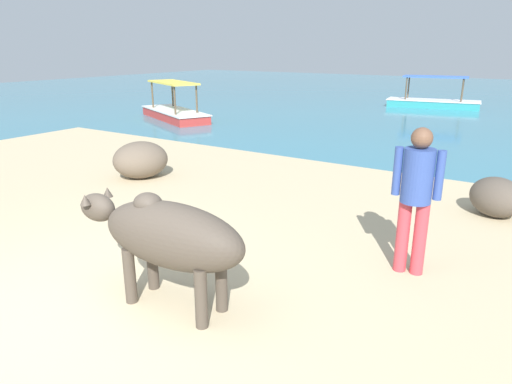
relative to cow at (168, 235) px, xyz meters
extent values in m
cube|color=#CCB78E|center=(-0.60, -0.86, -0.75)|extent=(18.00, 14.00, 0.04)
cube|color=teal|center=(-0.60, 21.14, -0.77)|extent=(60.00, 36.00, 0.03)
cylinder|color=#4C4238|center=(-0.36, -0.18, -0.45)|extent=(0.11, 0.11, 0.57)
cylinder|color=#4C4238|center=(-0.38, 0.14, -0.45)|extent=(0.11, 0.11, 0.57)
cylinder|color=#4C4238|center=(0.49, -0.13, -0.45)|extent=(0.11, 0.11, 0.57)
cylinder|color=#4C4238|center=(0.47, 0.18, -0.45)|extent=(0.11, 0.11, 0.57)
ellipsoid|color=#4C4238|center=(0.05, 0.00, 0.01)|extent=(1.58, 0.66, 0.62)
ellipsoid|color=#4C4238|center=(-0.90, -0.05, 0.11)|extent=(0.43, 0.27, 0.29)
cone|color=#4C4238|center=(-0.90, -0.19, 0.24)|extent=(0.11, 0.11, 0.10)
cone|color=#4C4238|center=(-0.91, 0.10, 0.24)|extent=(0.11, 0.11, 0.10)
ellipsoid|color=#4C4238|center=(-0.22, -0.01, 0.27)|extent=(0.30, 0.26, 0.21)
cylinder|color=#CC3D47|center=(1.66, 1.93, -0.32)|extent=(0.14, 0.14, 0.82)
cylinder|color=#CC3D47|center=(1.84, 1.95, -0.32)|extent=(0.14, 0.14, 0.82)
cylinder|color=#334C99|center=(1.75, 1.94, 0.38)|extent=(0.32, 0.32, 0.58)
cylinder|color=#334C99|center=(1.54, 1.91, 0.41)|extent=(0.09, 0.09, 0.52)
cylinder|color=#334C99|center=(1.95, 1.96, 0.41)|extent=(0.09, 0.09, 0.52)
sphere|color=brown|center=(1.75, 1.94, 0.78)|extent=(0.22, 0.22, 0.22)
ellipsoid|color=#6B5B4C|center=(-3.62, 3.08, -0.38)|extent=(1.26, 1.32, 0.70)
ellipsoid|color=brown|center=(2.34, 4.42, -0.44)|extent=(1.01, 0.97, 0.59)
cube|color=teal|center=(-1.46, 17.52, -0.61)|extent=(3.72, 1.58, 0.28)
cube|color=white|center=(-1.46, 17.52, -0.45)|extent=(3.80, 1.65, 0.04)
cylinder|color=brown|center=(-2.48, 16.99, 0.00)|extent=(0.06, 0.06, 0.95)
cylinder|color=brown|center=(-2.58, 17.75, 0.00)|extent=(0.06, 0.06, 0.95)
cylinder|color=brown|center=(-0.34, 17.29, 0.00)|extent=(0.06, 0.06, 0.95)
cylinder|color=brown|center=(-0.44, 18.05, 0.00)|extent=(0.06, 0.06, 0.95)
cube|color=#3D66C6|center=(-1.46, 17.52, 0.51)|extent=(2.62, 1.27, 0.06)
cube|color=#C63833|center=(-8.34, 9.18, -0.61)|extent=(3.72, 2.56, 0.28)
cube|color=white|center=(-8.34, 9.18, -0.45)|extent=(3.81, 2.64, 0.04)
cylinder|color=brown|center=(-7.20, 9.06, 0.00)|extent=(0.06, 0.06, 0.95)
cylinder|color=brown|center=(-7.53, 8.36, 0.00)|extent=(0.06, 0.06, 0.95)
cylinder|color=brown|center=(-9.14, 10.00, 0.00)|extent=(0.06, 0.06, 0.95)
cylinder|color=brown|center=(-9.48, 9.31, 0.00)|extent=(0.06, 0.06, 0.95)
cube|color=#EFD14C|center=(-8.34, 9.18, 0.51)|extent=(2.68, 1.94, 0.06)
camera|label=1|loc=(2.82, -2.86, 1.66)|focal=32.15mm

